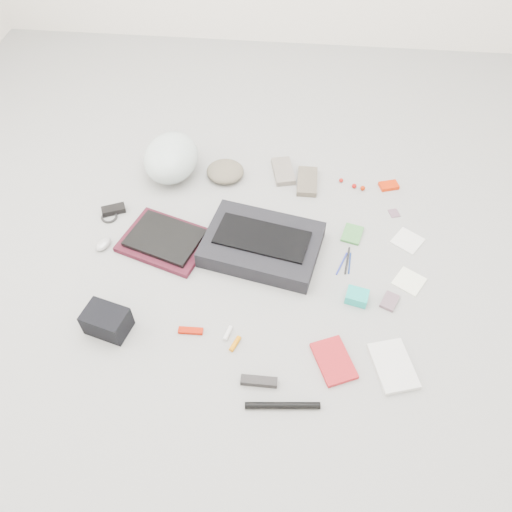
# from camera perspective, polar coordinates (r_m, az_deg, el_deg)

# --- Properties ---
(ground_plane) EXTENTS (4.00, 4.00, 0.00)m
(ground_plane) POSITION_cam_1_polar(r_m,az_deg,el_deg) (2.27, 0.00, -0.80)
(ground_plane) COLOR gray
(messenger_bag) EXTENTS (0.58, 0.46, 0.09)m
(messenger_bag) POSITION_cam_1_polar(r_m,az_deg,el_deg) (2.28, 0.69, 1.32)
(messenger_bag) COLOR black
(messenger_bag) RESTS_ON ground_plane
(bag_flap) EXTENTS (0.45, 0.27, 0.01)m
(bag_flap) POSITION_cam_1_polar(r_m,az_deg,el_deg) (2.25, 0.70, 2.13)
(bag_flap) COLOR black
(bag_flap) RESTS_ON messenger_bag
(laptop_sleeve) EXTENTS (0.46, 0.40, 0.03)m
(laptop_sleeve) POSITION_cam_1_polar(r_m,az_deg,el_deg) (2.37, -10.30, 1.67)
(laptop_sleeve) COLOR #471220
(laptop_sleeve) RESTS_ON ground_plane
(laptop) EXTENTS (0.38, 0.32, 0.02)m
(laptop) POSITION_cam_1_polar(r_m,az_deg,el_deg) (2.35, -10.38, 2.06)
(laptop) COLOR black
(laptop) RESTS_ON laptop_sleeve
(bike_helmet) EXTENTS (0.30, 0.36, 0.21)m
(bike_helmet) POSITION_cam_1_polar(r_m,az_deg,el_deg) (2.66, -9.69, 11.03)
(bike_helmet) COLOR silver
(bike_helmet) RESTS_ON ground_plane
(beanie) EXTENTS (0.21, 0.20, 0.07)m
(beanie) POSITION_cam_1_polar(r_m,az_deg,el_deg) (2.65, -3.54, 9.63)
(beanie) COLOR #6B6350
(beanie) RESTS_ON ground_plane
(mitten_left) EXTENTS (0.14, 0.22, 0.03)m
(mitten_left) POSITION_cam_1_polar(r_m,az_deg,el_deg) (2.68, 3.12, 9.65)
(mitten_left) COLOR gray
(mitten_left) RESTS_ON ground_plane
(mitten_right) EXTENTS (0.10, 0.20, 0.03)m
(mitten_right) POSITION_cam_1_polar(r_m,az_deg,el_deg) (2.63, 5.87, 8.47)
(mitten_right) COLOR #675D4D
(mitten_right) RESTS_ON ground_plane
(power_brick) EXTENTS (0.12, 0.09, 0.03)m
(power_brick) POSITION_cam_1_polar(r_m,az_deg,el_deg) (2.57, -15.96, 5.11)
(power_brick) COLOR black
(power_brick) RESTS_ON ground_plane
(cable_coil) EXTENTS (0.08, 0.08, 0.01)m
(cable_coil) POSITION_cam_1_polar(r_m,az_deg,el_deg) (2.55, -16.43, 4.30)
(cable_coil) COLOR black
(cable_coil) RESTS_ON ground_plane
(mouse) EXTENTS (0.08, 0.10, 0.03)m
(mouse) POSITION_cam_1_polar(r_m,az_deg,el_deg) (2.42, -17.06, 1.33)
(mouse) COLOR #A6A6A8
(mouse) RESTS_ON ground_plane
(camera_bag) EXTENTS (0.20, 0.16, 0.11)m
(camera_bag) POSITION_cam_1_polar(r_m,az_deg,el_deg) (2.11, -16.68, -7.14)
(camera_bag) COLOR black
(camera_bag) RESTS_ON ground_plane
(multitool) EXTENTS (0.10, 0.03, 0.02)m
(multitool) POSITION_cam_1_polar(r_m,az_deg,el_deg) (2.08, -7.47, -8.47)
(multitool) COLOR #9D1200
(multitool) RESTS_ON ground_plane
(toiletry_tube_white) EXTENTS (0.04, 0.07, 0.02)m
(toiletry_tube_white) POSITION_cam_1_polar(r_m,az_deg,el_deg) (2.05, -3.24, -8.80)
(toiletry_tube_white) COLOR silver
(toiletry_tube_white) RESTS_ON ground_plane
(toiletry_tube_orange) EXTENTS (0.04, 0.07, 0.02)m
(toiletry_tube_orange) POSITION_cam_1_polar(r_m,az_deg,el_deg) (2.03, -2.41, -9.99)
(toiletry_tube_orange) COLOR orange
(toiletry_tube_orange) RESTS_ON ground_plane
(u_lock) EXTENTS (0.14, 0.03, 0.03)m
(u_lock) POSITION_cam_1_polar(r_m,az_deg,el_deg) (1.95, 0.35, -14.12)
(u_lock) COLOR black
(u_lock) RESTS_ON ground_plane
(bike_pump) EXTENTS (0.28, 0.05, 0.03)m
(bike_pump) POSITION_cam_1_polar(r_m,az_deg,el_deg) (1.91, 3.05, -16.69)
(bike_pump) COLOR black
(bike_pump) RESTS_ON ground_plane
(book_red) EXTENTS (0.19, 0.23, 0.02)m
(book_red) POSITION_cam_1_polar(r_m,az_deg,el_deg) (2.01, 8.87, -11.75)
(book_red) COLOR red
(book_red) RESTS_ON ground_plane
(book_white) EXTENTS (0.20, 0.25, 0.02)m
(book_white) POSITION_cam_1_polar(r_m,az_deg,el_deg) (2.05, 15.38, -12.02)
(book_white) COLOR silver
(book_white) RESTS_ON ground_plane
(notepad) EXTENTS (0.11, 0.13, 0.01)m
(notepad) POSITION_cam_1_polar(r_m,az_deg,el_deg) (2.42, 10.95, 2.48)
(notepad) COLOR #3F843E
(notepad) RESTS_ON ground_plane
(pen_blue) EXTENTS (0.06, 0.13, 0.01)m
(pen_blue) POSITION_cam_1_polar(r_m,az_deg,el_deg) (2.29, 9.77, -0.86)
(pen_blue) COLOR #2331A0
(pen_blue) RESTS_ON ground_plane
(pen_black) EXTENTS (0.03, 0.16, 0.01)m
(pen_black) POSITION_cam_1_polar(r_m,az_deg,el_deg) (2.31, 10.39, -0.51)
(pen_black) COLOR black
(pen_black) RESTS_ON ground_plane
(pen_navy) EXTENTS (0.02, 0.12, 0.01)m
(pen_navy) POSITION_cam_1_polar(r_m,az_deg,el_deg) (2.30, 10.66, -0.80)
(pen_navy) COLOR navy
(pen_navy) RESTS_ON ground_plane
(accordion_wallet) EXTENTS (0.11, 0.09, 0.05)m
(accordion_wallet) POSITION_cam_1_polar(r_m,az_deg,el_deg) (2.17, 11.46, -4.58)
(accordion_wallet) COLOR #19BAAB
(accordion_wallet) RESTS_ON ground_plane
(card_deck) EXTENTS (0.09, 0.11, 0.02)m
(card_deck) POSITION_cam_1_polar(r_m,az_deg,el_deg) (2.21, 15.03, -5.02)
(card_deck) COLOR #745864
(card_deck) RESTS_ON ground_plane
(napkin_top) EXTENTS (0.17, 0.17, 0.01)m
(napkin_top) POSITION_cam_1_polar(r_m,az_deg,el_deg) (2.45, 16.94, 1.67)
(napkin_top) COLOR silver
(napkin_top) RESTS_ON ground_plane
(napkin_bottom) EXTENTS (0.16, 0.16, 0.01)m
(napkin_bottom) POSITION_cam_1_polar(r_m,az_deg,el_deg) (2.30, 17.09, -2.78)
(napkin_bottom) COLOR white
(napkin_bottom) RESTS_ON ground_plane
(lollipop_a) EXTENTS (0.03, 0.03, 0.02)m
(lollipop_a) POSITION_cam_1_polar(r_m,az_deg,el_deg) (2.67, 9.70, 8.53)
(lollipop_a) COLOR #9E130D
(lollipop_a) RESTS_ON ground_plane
(lollipop_b) EXTENTS (0.03, 0.03, 0.02)m
(lollipop_b) POSITION_cam_1_polar(r_m,az_deg,el_deg) (2.65, 11.16, 7.86)
(lollipop_b) COLOR #A00D09
(lollipop_b) RESTS_ON ground_plane
(lollipop_c) EXTENTS (0.03, 0.03, 0.03)m
(lollipop_c) POSITION_cam_1_polar(r_m,az_deg,el_deg) (2.64, 12.10, 7.59)
(lollipop_c) COLOR #A92204
(lollipop_c) RESTS_ON ground_plane
(altoids_tin) EXTENTS (0.11, 0.09, 0.02)m
(altoids_tin) POSITION_cam_1_polar(r_m,az_deg,el_deg) (2.69, 14.93, 7.78)
(altoids_tin) COLOR red
(altoids_tin) RESTS_ON ground_plane
(stamp_sheet) EXTENTS (0.06, 0.07, 0.00)m
(stamp_sheet) POSITION_cam_1_polar(r_m,az_deg,el_deg) (2.57, 15.50, 4.74)
(stamp_sheet) COLOR #795769
(stamp_sheet) RESTS_ON ground_plane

